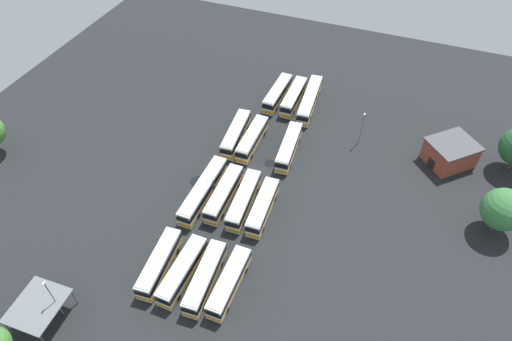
{
  "coord_description": "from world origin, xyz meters",
  "views": [
    {
      "loc": [
        55.59,
        23.31,
        62.22
      ],
      "look_at": [
        0.0,
        1.56,
        1.57
      ],
      "focal_mm": 31.52,
      "sensor_mm": 36.0,
      "label": 1
    }
  ],
  "objects": [
    {
      "name": "ground_plane",
      "position": [
        0.0,
        0.0,
        0.0
      ],
      "size": [
        128.72,
        128.72,
        0.0
      ],
      "primitive_type": "plane",
      "color": "black"
    },
    {
      "name": "bus_row0_slot1",
      "position": [
        -24.32,
        -2.71,
        1.89
      ],
      "size": [
        12.56,
        2.91,
        3.57
      ],
      "color": "silver",
      "rests_on": "ground_plane"
    },
    {
      "name": "bus_row0_slot2",
      "position": [
        -24.47,
        1.09,
        1.89
      ],
      "size": [
        12.37,
        2.74,
        3.57
      ],
      "color": "silver",
      "rests_on": "ground_plane"
    },
    {
      "name": "bus_row0_slot3",
      "position": [
        -24.71,
        4.78,
        1.89
      ],
      "size": [
        15.65,
        3.83,
        3.57
      ],
      "color": "silver",
      "rests_on": "ground_plane"
    },
    {
      "name": "bus_row1_slot0",
      "position": [
        -8.04,
        -6.03,
        1.89
      ],
      "size": [
        12.85,
        3.74,
        3.57
      ],
      "color": "silver",
      "rests_on": "ground_plane"
    },
    {
      "name": "bus_row1_slot1",
      "position": [
        -7.82,
        -2.32,
        1.89
      ],
      "size": [
        12.07,
        2.73,
        3.57
      ],
      "color": "silver",
      "rests_on": "ground_plane"
    },
    {
      "name": "bus_row1_slot3",
      "position": [
        -8.15,
        5.39,
        1.89
      ],
      "size": [
        12.59,
        3.57,
        3.57
      ],
      "color": "silver",
      "rests_on": "ground_plane"
    },
    {
      "name": "bus_row2_slot0",
      "position": [
        8.45,
        -5.34,
        1.89
      ],
      "size": [
        15.5,
        2.7,
        3.57
      ],
      "color": "silver",
      "rests_on": "ground_plane"
    },
    {
      "name": "bus_row2_slot1",
      "position": [
        7.9,
        -1.55,
        1.89
      ],
      "size": [
        12.58,
        2.88,
        3.57
      ],
      "color": "silver",
      "rests_on": "ground_plane"
    },
    {
      "name": "bus_row2_slot2",
      "position": [
        7.94,
        2.32,
        1.89
      ],
      "size": [
        12.79,
        3.46,
        3.57
      ],
      "color": "silver",
      "rests_on": "ground_plane"
    },
    {
      "name": "bus_row2_slot3",
      "position": [
        8.22,
        6.02,
        1.89
      ],
      "size": [
        11.86,
        3.22,
        3.57
      ],
      "color": "silver",
      "rests_on": "ground_plane"
    },
    {
      "name": "bus_row3_slot0",
      "position": [
        24.83,
        -4.98,
        1.89
      ],
      "size": [
        12.03,
        3.58,
        3.57
      ],
      "color": "silver",
      "rests_on": "ground_plane"
    },
    {
      "name": "bus_row3_slot1",
      "position": [
        24.73,
        -0.98,
        1.89
      ],
      "size": [
        11.99,
        2.91,
        3.57
      ],
      "color": "silver",
      "rests_on": "ground_plane"
    },
    {
      "name": "bus_row3_slot2",
      "position": [
        24.58,
        2.82,
        1.89
      ],
      "size": [
        12.3,
        3.41,
        3.57
      ],
      "color": "silver",
      "rests_on": "ground_plane"
    },
    {
      "name": "bus_row3_slot3",
      "position": [
        23.98,
        6.58,
        1.89
      ],
      "size": [
        11.66,
        2.69,
        3.57
      ],
      "color": "silver",
      "rests_on": "ground_plane"
    },
    {
      "name": "depot_building",
      "position": [
        -17.43,
        35.3,
        2.49
      ],
      "size": [
        11.36,
        11.39,
        4.94
      ],
      "color": "#99422D",
      "rests_on": "ground_plane"
    },
    {
      "name": "maintenance_shelter",
      "position": [
        38.15,
        -16.69,
        3.67
      ],
      "size": [
        7.93,
        6.99,
        3.88
      ],
      "color": "slate",
      "rests_on": "ground_plane"
    },
    {
      "name": "lamp_post_far_corner",
      "position": [
        -16.72,
        17.83,
        4.18
      ],
      "size": [
        0.56,
        0.28,
        7.54
      ],
      "color": "slate",
      "rests_on": "ground_plane"
    },
    {
      "name": "lamp_post_mid_lot",
      "position": [
        36.73,
        -14.62,
        4.85
      ],
      "size": [
        0.56,
        0.28,
        8.86
      ],
      "color": "slate",
      "rests_on": "ground_plane"
    },
    {
      "name": "tree_northwest",
      "position": [
        -2.8,
        43.91,
        5.5
      ],
      "size": [
        7.18,
        7.18,
        9.09
      ],
      "color": "brown",
      "rests_on": "ground_plane"
    },
    {
      "name": "puddle_centre_drain",
      "position": [
        5.36,
        -8.11,
        0.0
      ],
      "size": [
        3.08,
        3.08,
        0.01
      ],
      "primitive_type": "cylinder",
      "color": "black",
      "rests_on": "ground_plane"
    },
    {
      "name": "puddle_front_lane",
      "position": [
        -4.29,
        2.84,
        0.0
      ],
      "size": [
        2.27,
        2.27,
        0.01
      ],
      "primitive_type": "cylinder",
      "color": "black",
      "rests_on": "ground_plane"
    }
  ]
}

